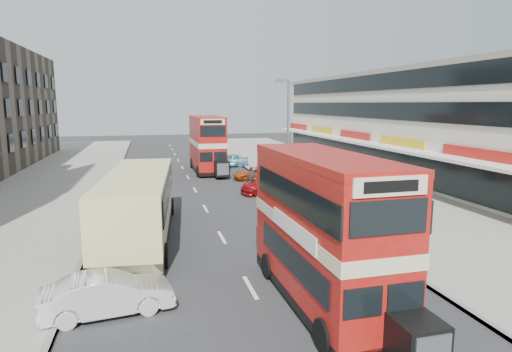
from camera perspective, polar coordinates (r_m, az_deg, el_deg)
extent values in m
plane|color=#28282B|center=(14.07, 1.21, -17.61)|extent=(160.00, 160.00, 0.00)
cube|color=#28282B|center=(32.88, -7.99, -1.83)|extent=(12.00, 90.00, 0.01)
cube|color=gray|center=(36.10, 11.30, -0.80)|extent=(12.00, 90.00, 0.15)
cube|color=gray|center=(33.83, -28.65, -2.48)|extent=(12.00, 90.00, 0.15)
cube|color=gray|center=(32.82, -18.65, -2.14)|extent=(0.20, 90.00, 0.16)
cube|color=gray|center=(34.03, 2.28, -1.25)|extent=(0.20, 90.00, 0.16)
cube|color=beige|center=(41.33, 20.44, 6.25)|extent=(8.00, 46.00, 9.00)
cube|color=black|center=(39.44, 15.33, 2.15)|extent=(0.10, 44.00, 2.40)
cube|color=gray|center=(41.38, 20.82, 12.62)|extent=(8.20, 46.20, 0.40)
cube|color=white|center=(38.88, 14.33, 4.17)|extent=(1.80, 44.00, 0.20)
cylinder|color=slate|center=(31.76, 4.21, 5.12)|extent=(0.16, 0.16, 8.00)
cube|color=slate|center=(31.59, 3.59, 12.36)|extent=(1.00, 0.20, 0.25)
cube|color=black|center=(14.86, 8.50, -14.79)|extent=(2.46, 7.44, 0.32)
cube|color=maroon|center=(14.44, 8.61, -10.77)|extent=(2.44, 7.44, 2.03)
cube|color=beige|center=(14.08, 8.72, -6.36)|extent=(2.48, 7.48, 0.42)
cube|color=maroon|center=(13.82, 8.84, -1.92)|extent=(2.44, 7.44, 1.94)
cube|color=maroon|center=(13.66, 8.95, 2.38)|extent=(2.46, 7.46, 0.23)
cube|color=black|center=(11.59, 20.33, -19.90)|extent=(1.13, 1.13, 1.20)
cube|color=black|center=(41.71, -6.39, 1.07)|extent=(2.51, 7.95, 0.35)
cube|color=maroon|center=(41.55, -6.42, 2.70)|extent=(2.49, 7.95, 2.19)
cube|color=beige|center=(41.43, -6.45, 4.41)|extent=(2.53, 7.99, 0.45)
cube|color=maroon|center=(41.34, -6.48, 6.05)|extent=(2.49, 7.95, 2.09)
cube|color=maroon|center=(41.29, -6.51, 7.61)|extent=(2.51, 7.97, 0.25)
cube|color=black|center=(37.25, -4.50, 0.95)|extent=(1.19, 1.19, 1.29)
cube|color=black|center=(21.87, -14.97, -6.67)|extent=(3.73, 11.25, 0.44)
cube|color=beige|center=(21.56, -15.12, -3.42)|extent=(3.71, 11.25, 2.87)
imported|color=silver|center=(14.51, -18.79, -14.44)|extent=(4.06, 1.89, 1.29)
imported|color=#A11013|center=(31.31, 2.44, -0.99)|extent=(5.12, 2.43, 1.44)
imported|color=#B64112|center=(36.90, -0.04, 0.33)|extent=(3.84, 1.78, 1.07)
imported|color=#5EAABC|center=(44.50, -3.58, 2.07)|extent=(4.13, 2.06, 1.35)
imported|color=gray|center=(28.51, 8.42, -1.31)|extent=(0.83, 0.68, 1.94)
imported|color=gray|center=(43.52, 0.94, 2.54)|extent=(1.26, 0.84, 1.98)
imported|color=gray|center=(31.65, -0.57, -1.34)|extent=(0.66, 1.78, 0.93)
imported|color=black|center=(31.54, -0.58, -0.16)|extent=(0.57, 0.38, 1.54)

